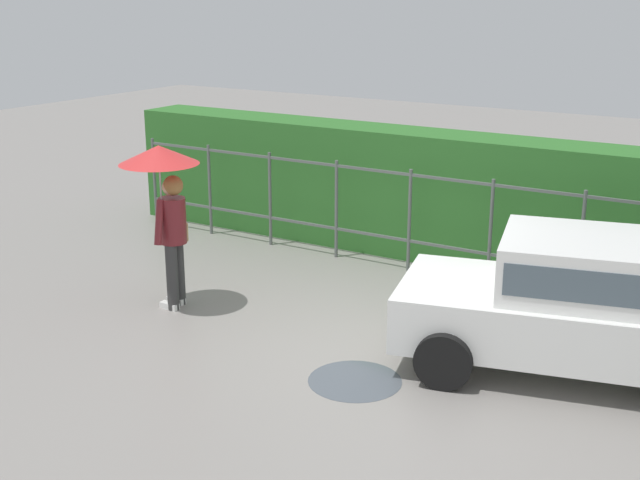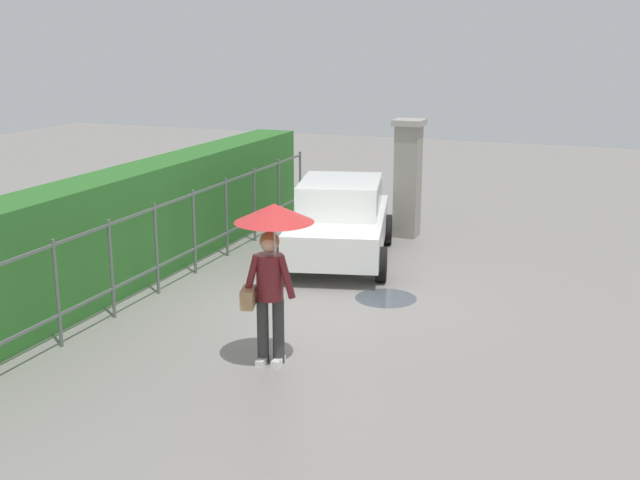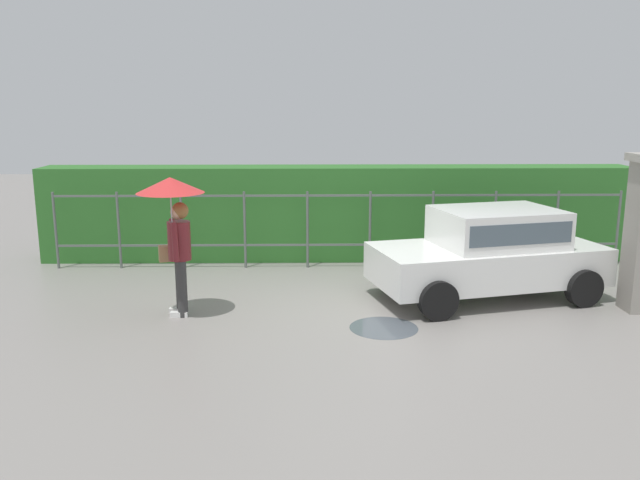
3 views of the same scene
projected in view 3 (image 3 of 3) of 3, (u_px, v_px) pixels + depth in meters
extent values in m
plane|color=gray|center=(350.00, 308.00, 10.11)|extent=(40.00, 40.00, 0.00)
cube|color=white|center=(487.00, 263.00, 10.55)|extent=(3.99, 2.49, 0.60)
cube|color=white|center=(497.00, 227.00, 10.47)|extent=(2.19, 1.86, 0.60)
cube|color=#4C5B66|center=(497.00, 226.00, 10.46)|extent=(2.05, 1.84, 0.33)
cylinder|color=black|center=(438.00, 301.00, 9.50)|extent=(0.63, 0.32, 0.60)
cylinder|color=black|center=(396.00, 272.00, 11.09)|extent=(0.63, 0.32, 0.60)
cylinder|color=black|center=(584.00, 288.00, 10.13)|extent=(0.63, 0.32, 0.60)
cylinder|color=black|center=(524.00, 263.00, 11.72)|extent=(0.63, 0.32, 0.60)
cube|color=red|center=(607.00, 255.00, 10.47)|extent=(0.11, 0.21, 0.16)
cube|color=red|center=(565.00, 242.00, 11.51)|extent=(0.11, 0.21, 0.16)
cylinder|color=#333333|center=(182.00, 289.00, 9.63)|extent=(0.15, 0.15, 0.86)
cylinder|color=#333333|center=(181.00, 286.00, 9.82)|extent=(0.15, 0.15, 0.86)
cube|color=white|center=(179.00, 314.00, 9.69)|extent=(0.26, 0.10, 0.08)
cube|color=white|center=(178.00, 310.00, 9.88)|extent=(0.26, 0.10, 0.08)
cylinder|color=maroon|center=(179.00, 241.00, 9.57)|extent=(0.34, 0.34, 0.58)
sphere|color=#DBAD89|center=(178.00, 212.00, 9.48)|extent=(0.22, 0.22, 0.22)
sphere|color=olive|center=(180.00, 211.00, 9.49)|extent=(0.25, 0.25, 0.25)
cylinder|color=maroon|center=(175.00, 242.00, 9.34)|extent=(0.15, 0.24, 0.56)
cylinder|color=maroon|center=(172.00, 236.00, 9.75)|extent=(0.15, 0.24, 0.56)
cylinder|color=#B2B2B7|center=(172.00, 219.00, 9.40)|extent=(0.02, 0.02, 0.77)
cone|color=red|center=(170.00, 185.00, 9.29)|extent=(0.98, 0.98, 0.23)
cube|color=tan|center=(170.00, 253.00, 9.83)|extent=(0.37, 0.25, 0.24)
cylinder|color=#59605B|center=(56.00, 231.00, 12.41)|extent=(0.05, 0.05, 1.50)
cylinder|color=#59605B|center=(119.00, 230.00, 12.43)|extent=(0.05, 0.05, 1.50)
cylinder|color=#59605B|center=(182.00, 230.00, 12.45)|extent=(0.05, 0.05, 1.50)
cylinder|color=#59605B|center=(245.00, 230.00, 12.47)|extent=(0.05, 0.05, 1.50)
cylinder|color=#59605B|center=(308.00, 230.00, 12.49)|extent=(0.05, 0.05, 1.50)
cylinder|color=#59605B|center=(370.00, 230.00, 12.51)|extent=(0.05, 0.05, 1.50)
cylinder|color=#59605B|center=(432.00, 229.00, 12.53)|extent=(0.05, 0.05, 1.50)
cylinder|color=#59605B|center=(494.00, 229.00, 12.55)|extent=(0.05, 0.05, 1.50)
cylinder|color=#59605B|center=(556.00, 229.00, 12.57)|extent=(0.05, 0.05, 1.50)
cylinder|color=#59605B|center=(618.00, 229.00, 12.59)|extent=(0.05, 0.05, 1.50)
cube|color=#59605B|center=(339.00, 195.00, 12.36)|extent=(10.93, 0.03, 0.04)
cube|color=#59605B|center=(339.00, 245.00, 12.56)|extent=(10.93, 0.03, 0.04)
cube|color=#2D6B28|center=(337.00, 213.00, 13.26)|extent=(11.93, 0.90, 1.90)
cylinder|color=#4C545B|center=(384.00, 328.00, 9.22)|extent=(0.99, 0.99, 0.00)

